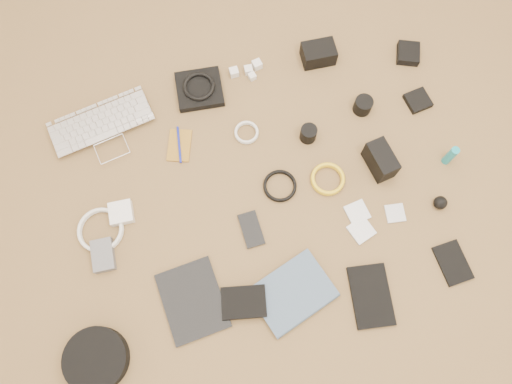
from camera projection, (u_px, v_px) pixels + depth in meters
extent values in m
cube|color=olive|center=(257.00, 193.00, 1.80)|extent=(4.00, 4.00, 0.04)
imported|color=silver|center=(106.00, 135.00, 1.83)|extent=(0.43, 0.34, 0.03)
cube|color=black|center=(200.00, 89.00, 1.89)|extent=(0.18, 0.17, 0.03)
torus|color=black|center=(199.00, 86.00, 1.87)|extent=(0.16, 0.16, 0.02)
cube|color=white|center=(234.00, 72.00, 1.91)|extent=(0.03, 0.03, 0.03)
cube|color=white|center=(249.00, 70.00, 1.92)|extent=(0.03, 0.03, 0.03)
cube|color=white|center=(257.00, 65.00, 1.92)|extent=(0.04, 0.04, 0.03)
cube|color=white|center=(252.00, 76.00, 1.91)|extent=(0.03, 0.03, 0.02)
cube|color=black|center=(318.00, 54.00, 1.91)|extent=(0.13, 0.09, 0.07)
cube|color=black|center=(408.00, 53.00, 1.94)|extent=(0.11, 0.11, 0.03)
cube|color=olive|center=(179.00, 145.00, 1.83)|extent=(0.11, 0.14, 0.01)
cylinder|color=#141EA3|center=(179.00, 145.00, 1.82)|extent=(0.02, 0.14, 0.01)
torus|color=silver|center=(247.00, 133.00, 1.85)|extent=(0.11, 0.11, 0.01)
cylinder|color=black|center=(308.00, 134.00, 1.82)|extent=(0.08, 0.08, 0.06)
cylinder|color=black|center=(363.00, 105.00, 1.85)|extent=(0.07, 0.07, 0.06)
cube|color=black|center=(418.00, 101.00, 1.88)|extent=(0.10, 0.10, 0.02)
cube|color=white|center=(121.00, 213.00, 1.74)|extent=(0.08, 0.08, 0.03)
torus|color=silver|center=(101.00, 231.00, 1.73)|extent=(0.17, 0.17, 0.01)
torus|color=black|center=(280.00, 186.00, 1.78)|extent=(0.14, 0.14, 0.01)
torus|color=yellow|center=(327.00, 180.00, 1.79)|extent=(0.12, 0.12, 0.01)
cube|color=black|center=(381.00, 160.00, 1.77)|extent=(0.10, 0.14, 0.10)
cylinder|color=teal|center=(450.00, 156.00, 1.77)|extent=(0.04, 0.04, 0.10)
cube|color=#5C5D61|center=(103.00, 255.00, 1.69)|extent=(0.07, 0.11, 0.03)
cube|color=black|center=(193.00, 301.00, 1.66)|extent=(0.23, 0.27, 0.01)
cube|color=black|center=(251.00, 229.00, 1.73)|extent=(0.08, 0.13, 0.01)
cube|color=silver|center=(357.00, 212.00, 1.75)|extent=(0.09, 0.09, 0.01)
cube|color=silver|center=(361.00, 230.00, 1.73)|extent=(0.10, 0.10, 0.01)
cube|color=silver|center=(395.00, 213.00, 1.75)|extent=(0.07, 0.07, 0.01)
sphere|color=black|center=(440.00, 203.00, 1.74)|extent=(0.06, 0.06, 0.05)
cylinder|color=black|center=(96.00, 359.00, 1.58)|extent=(0.21, 0.21, 0.06)
cube|color=black|center=(244.00, 302.00, 1.64)|extent=(0.16, 0.12, 0.04)
imported|color=#435872|center=(309.00, 317.00, 1.63)|extent=(0.30, 0.27, 0.03)
cube|color=black|center=(371.00, 296.00, 1.66)|extent=(0.14, 0.22, 0.01)
cube|color=black|center=(453.00, 263.00, 1.70)|extent=(0.11, 0.15, 0.01)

